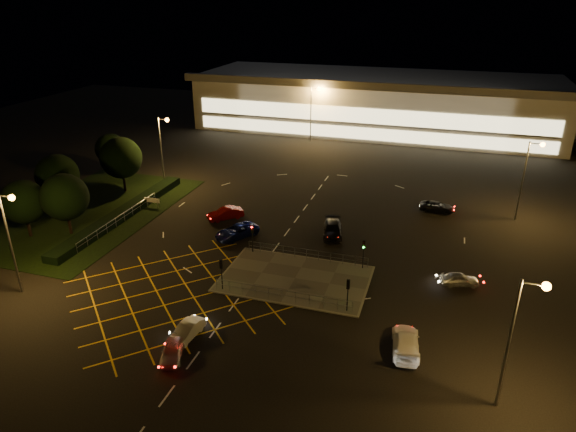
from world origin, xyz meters
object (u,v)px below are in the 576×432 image
(signal_se, at_px, (348,289))
(car_right_silver, at_px, (460,279))
(car_near_silver, at_px, (173,349))
(car_east_grey, at_px, (437,207))
(signal_ne, at_px, (364,248))
(signal_sw, at_px, (221,268))
(signal_nw, at_px, (252,233))
(car_circ_red, at_px, (225,214))
(car_approach_white, at_px, (406,342))
(car_far_dkgrey, at_px, (333,229))
(car_left_blue, at_px, (237,231))
(car_queue_white, at_px, (187,331))

(signal_se, relative_size, car_right_silver, 0.86)
(car_near_silver, bearing_deg, car_east_grey, 45.12)
(signal_se, distance_m, signal_ne, 7.99)
(signal_sw, bearing_deg, signal_nw, -90.00)
(car_circ_red, xyz_separation_m, car_east_grey, (25.04, 10.52, -0.12))
(signal_sw, xyz_separation_m, car_east_grey, (18.56, 25.90, -1.75))
(signal_nw, distance_m, signal_ne, 12.00)
(signal_ne, distance_m, car_approach_white, 13.16)
(car_far_dkgrey, bearing_deg, signal_se, -85.23)
(car_near_silver, height_order, car_circ_red, car_circ_red)
(car_circ_red, bearing_deg, signal_nw, -2.19)
(signal_nw, xyz_separation_m, car_approach_white, (17.46, -11.86, -1.62))
(car_left_blue, bearing_deg, car_approach_white, -4.44)
(signal_ne, distance_m, car_right_silver, 9.62)
(car_approach_white, bearing_deg, car_right_silver, -116.42)
(signal_sw, bearing_deg, car_circ_red, -67.17)
(car_near_silver, height_order, car_far_dkgrey, car_far_dkgrey)
(car_near_silver, bearing_deg, car_queue_white, 73.55)
(signal_sw, bearing_deg, signal_ne, -146.35)
(car_far_dkgrey, relative_size, car_right_silver, 1.41)
(signal_nw, relative_size, car_near_silver, 0.82)
(signal_sw, bearing_deg, car_approach_white, 167.50)
(signal_nw, xyz_separation_m, car_near_silver, (0.30, -18.03, -1.71))
(signal_ne, relative_size, car_left_blue, 0.60)
(signal_se, height_order, signal_nw, same)
(signal_sw, height_order, signal_se, same)
(signal_se, bearing_deg, car_right_silver, -140.69)
(car_queue_white, bearing_deg, signal_se, 38.68)
(signal_nw, relative_size, car_far_dkgrey, 0.61)
(signal_ne, distance_m, car_far_dkgrey, 8.45)
(signal_se, bearing_deg, signal_nw, -33.65)
(car_near_silver, distance_m, car_east_grey, 40.32)
(signal_nw, xyz_separation_m, car_far_dkgrey, (7.29, 6.83, -1.62))
(signal_sw, relative_size, signal_nw, 1.00)
(signal_nw, bearing_deg, car_approach_white, -34.18)
(signal_ne, relative_size, car_right_silver, 0.86)
(car_right_silver, distance_m, car_circ_red, 28.96)
(signal_sw, height_order, car_east_grey, signal_sw)
(car_queue_white, bearing_deg, car_east_grey, 67.05)
(signal_sw, height_order, car_approach_white, signal_sw)
(signal_se, distance_m, car_circ_red, 24.09)
(car_east_grey, bearing_deg, car_far_dkgrey, 136.79)
(signal_sw, height_order, car_near_silver, signal_sw)
(signal_nw, relative_size, signal_ne, 1.00)
(car_approach_white, bearing_deg, signal_nw, -41.62)
(signal_sw, xyz_separation_m, signal_ne, (12.00, 7.99, 0.00))
(signal_nw, height_order, car_right_silver, signal_nw)
(signal_ne, xyz_separation_m, car_far_dkgrey, (-4.71, 6.83, -1.62))
(car_far_dkgrey, distance_m, car_circ_red, 13.77)
(signal_sw, relative_size, signal_ne, 1.00)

